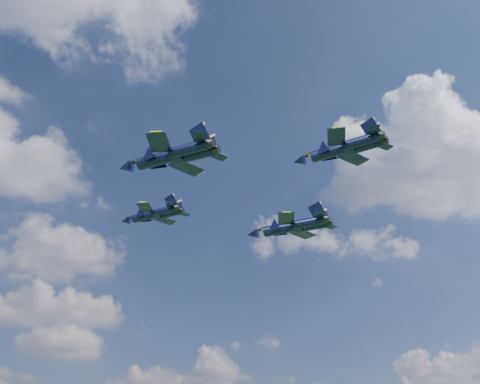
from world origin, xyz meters
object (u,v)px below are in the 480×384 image
object	(u,v)px
jet_lead	(145,216)
jet_left	(157,159)
jet_right	(280,228)
jet_slot	(330,152)

from	to	relation	value
jet_lead	jet_left	bearing A→B (deg)	-139.84
jet_right	jet_slot	size ratio (longest dim) A/B	1.15
jet_lead	jet_slot	world-z (taller)	jet_slot
jet_right	jet_slot	world-z (taller)	jet_slot
jet_right	jet_slot	distance (m)	27.87
jet_right	jet_slot	xyz separation A→B (m)	(-7.78, -26.75, 0.84)
jet_left	jet_lead	bearing A→B (deg)	38.11
jet_lead	jet_left	size ratio (longest dim) A/B	0.84
jet_lead	jet_right	size ratio (longest dim) A/B	0.75
jet_left	jet_slot	world-z (taller)	jet_slot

